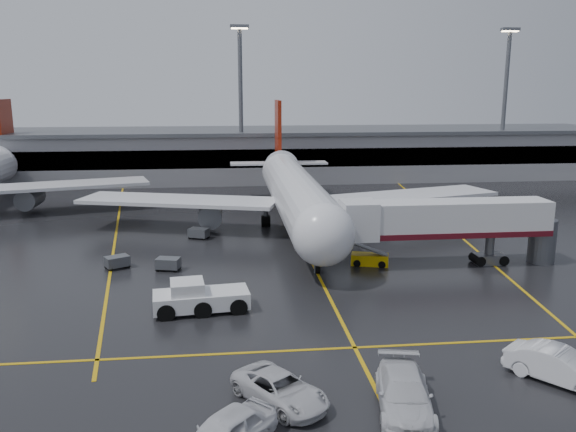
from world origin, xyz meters
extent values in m
plane|color=black|center=(0.00, 0.00, 0.00)|extent=(220.00, 220.00, 0.00)
cube|color=gold|center=(0.00, 0.00, 0.01)|extent=(0.25, 90.00, 0.02)
cube|color=gold|center=(0.00, -22.00, 0.01)|extent=(60.00, 0.25, 0.02)
cube|color=gold|center=(-20.00, 10.00, 0.01)|extent=(9.99, 69.35, 0.02)
cube|color=gold|center=(18.00, 10.00, 0.01)|extent=(7.57, 69.64, 0.02)
cube|color=gray|center=(0.00, 48.00, 4.00)|extent=(120.00, 18.00, 8.00)
cube|color=black|center=(0.00, 39.20, 4.50)|extent=(120.00, 0.40, 3.00)
cube|color=#595B60|center=(0.00, 48.00, 8.30)|extent=(122.00, 19.00, 0.60)
cylinder|color=#595B60|center=(-5.00, 42.00, 12.50)|extent=(0.70, 0.70, 25.00)
cube|color=#595B60|center=(-5.00, 42.00, 25.20)|extent=(3.00, 1.20, 0.50)
cube|color=#FFE5B2|center=(-5.00, 42.00, 24.90)|extent=(2.60, 0.90, 0.20)
cylinder|color=#595B60|center=(40.00, 42.00, 12.50)|extent=(0.70, 0.70, 25.00)
cube|color=#595B60|center=(40.00, 42.00, 25.20)|extent=(3.00, 1.20, 0.50)
cube|color=#FFE5B2|center=(40.00, 42.00, 24.90)|extent=(2.60, 0.90, 0.20)
cylinder|color=silver|center=(0.00, 8.00, 4.20)|extent=(5.20, 36.00, 5.20)
sphere|color=silver|center=(0.00, -10.00, 4.20)|extent=(5.20, 5.20, 5.20)
cone|color=silver|center=(0.00, 29.00, 4.80)|extent=(4.94, 8.00, 4.94)
cube|color=maroon|center=(0.00, 30.00, 9.70)|extent=(0.50, 5.50, 8.50)
cube|color=silver|center=(0.00, 29.00, 5.00)|extent=(14.00, 3.00, 0.25)
cube|color=silver|center=(-13.00, 10.00, 3.40)|extent=(22.80, 11.83, 0.40)
cube|color=silver|center=(13.00, 10.00, 3.40)|extent=(22.80, 11.83, 0.40)
cylinder|color=#595B60|center=(-9.50, 9.00, 2.00)|extent=(2.60, 4.50, 2.60)
cylinder|color=#595B60|center=(9.50, 9.00, 2.00)|extent=(2.60, 4.50, 2.60)
cylinder|color=#595B60|center=(0.00, -7.00, 1.00)|extent=(0.56, 0.56, 2.00)
cylinder|color=#595B60|center=(-3.20, 11.00, 1.00)|extent=(0.56, 0.56, 2.00)
cylinder|color=#595B60|center=(3.20, 11.00, 1.00)|extent=(0.56, 0.56, 2.00)
cylinder|color=black|center=(0.00, -7.00, 0.45)|extent=(0.40, 1.10, 1.10)
cylinder|color=black|center=(-3.20, 11.00, 0.55)|extent=(1.00, 1.40, 1.40)
cylinder|color=black|center=(3.20, 11.00, 0.55)|extent=(1.00, 1.40, 1.40)
cone|color=silver|center=(-42.00, 41.00, 4.80)|extent=(4.94, 8.00, 4.94)
cube|color=maroon|center=(-42.00, 42.00, 9.70)|extent=(0.50, 5.50, 8.50)
cube|color=silver|center=(-42.00, 41.00, 5.00)|extent=(14.00, 3.00, 0.25)
cube|color=silver|center=(-29.00, 22.00, 3.40)|extent=(22.80, 11.83, 0.40)
cylinder|color=#595B60|center=(-32.50, 21.00, 2.00)|extent=(2.60, 4.50, 2.60)
cube|color=silver|center=(12.00, -6.00, 4.40)|extent=(18.00, 3.20, 3.00)
cube|color=#4E0C15|center=(12.00, -6.00, 3.10)|extent=(18.00, 3.30, 0.50)
cube|color=silver|center=(3.80, -6.00, 4.40)|extent=(3.00, 3.40, 3.30)
cylinder|color=#595B60|center=(16.00, -6.00, 1.50)|extent=(0.80, 0.80, 3.00)
cube|color=#595B60|center=(16.00, -6.00, 0.45)|extent=(2.60, 1.60, 0.90)
cylinder|color=#595B60|center=(21.00, -6.00, 2.00)|extent=(2.40, 2.40, 4.00)
cylinder|color=black|center=(14.90, -6.00, 0.45)|extent=(0.90, 1.80, 0.90)
cylinder|color=black|center=(17.10, -6.00, 0.45)|extent=(0.90, 1.80, 0.90)
cube|color=silver|center=(-9.64, -14.85, 0.87)|extent=(7.03, 3.44, 1.16)
cube|color=silver|center=(-10.60, -14.95, 1.84)|extent=(2.56, 2.56, 0.97)
cube|color=black|center=(-10.60, -14.95, 1.84)|extent=(2.31, 2.31, 0.87)
cylinder|color=black|center=(-12.14, -15.13, 0.53)|extent=(1.57, 3.02, 1.26)
cylinder|color=black|center=(-9.64, -14.85, 0.53)|extent=(1.57, 3.02, 1.26)
cylinder|color=black|center=(-7.14, -14.57, 0.53)|extent=(1.57, 3.02, 1.26)
cube|color=#E1B307|center=(5.11, -5.23, 0.51)|extent=(3.58, 2.27, 1.02)
cube|color=#595B60|center=(5.11, -5.23, 1.48)|extent=(3.31, 1.71, 1.16)
cylinder|color=black|center=(4.05, -4.91, 0.28)|extent=(1.07, 1.69, 0.65)
cylinder|color=black|center=(6.17, -5.54, 0.28)|extent=(1.07, 1.69, 0.65)
imported|color=silver|center=(-5.20, -27.93, 0.78)|extent=(5.39, 6.06, 1.56)
imported|color=silver|center=(0.83, -29.35, 0.93)|extent=(3.74, 6.77, 1.86)
imported|color=silver|center=(10.13, -27.39, 0.94)|extent=(5.18, 5.67, 1.88)
cube|color=#595B60|center=(-12.91, -4.87, 0.65)|extent=(2.26, 1.75, 0.90)
cylinder|color=black|center=(-13.81, -5.16, 0.18)|extent=(0.40, 0.20, 0.40)
cylinder|color=black|center=(-12.25, -5.55, 0.18)|extent=(0.40, 0.20, 0.40)
cylinder|color=black|center=(-13.56, -4.19, 0.18)|extent=(0.40, 0.20, 0.40)
cylinder|color=black|center=(-12.01, -4.58, 0.18)|extent=(0.40, 0.20, 0.40)
cube|color=#595B60|center=(-17.47, -3.79, 0.65)|extent=(2.38, 2.12, 0.90)
cylinder|color=black|center=(-17.92, -4.62, 0.18)|extent=(0.40, 0.20, 0.40)
cylinder|color=black|center=(-16.53, -3.83, 0.18)|extent=(0.40, 0.20, 0.40)
cylinder|color=black|center=(-18.41, -3.75, 0.18)|extent=(0.40, 0.20, 0.40)
cylinder|color=black|center=(-17.02, -2.96, 0.18)|extent=(0.40, 0.20, 0.40)
cube|color=#595B60|center=(-10.70, 5.95, 0.65)|extent=(2.36, 2.00, 0.90)
cylinder|color=black|center=(-11.63, 5.82, 0.18)|extent=(0.40, 0.20, 0.40)
cylinder|color=black|center=(-10.17, 5.17, 0.18)|extent=(0.40, 0.20, 0.40)
cylinder|color=black|center=(-11.22, 6.74, 0.18)|extent=(0.40, 0.20, 0.40)
cylinder|color=black|center=(-9.76, 6.08, 0.18)|extent=(0.40, 0.20, 0.40)
camera|label=1|loc=(-7.69, -54.74, 15.73)|focal=36.34mm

